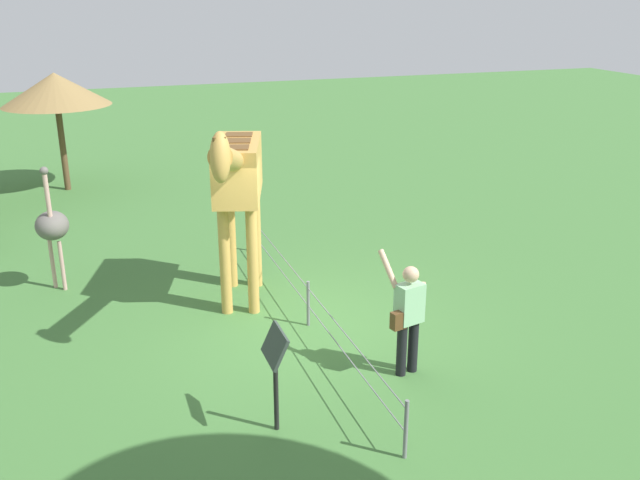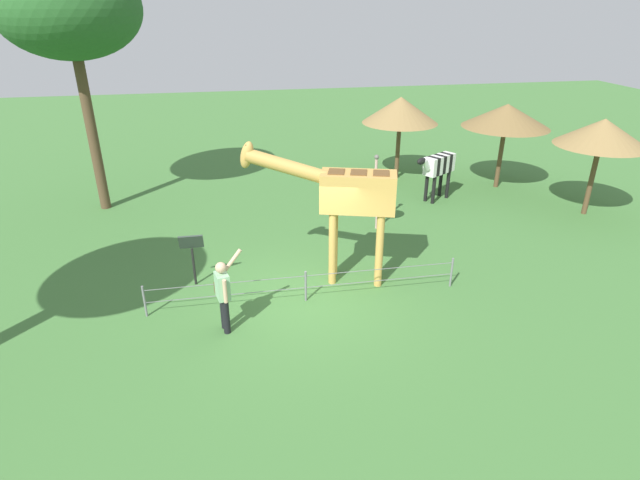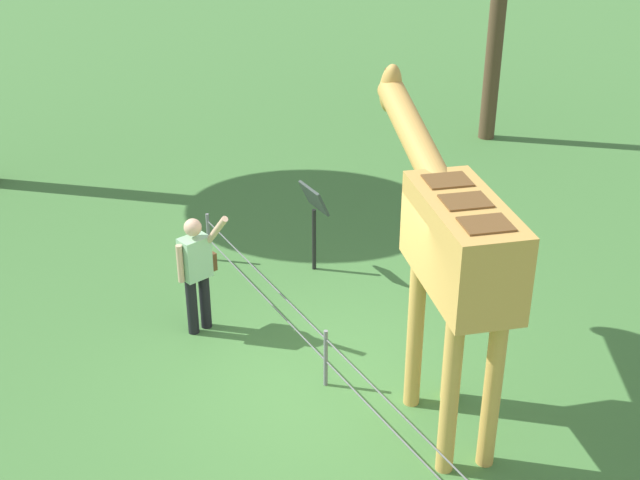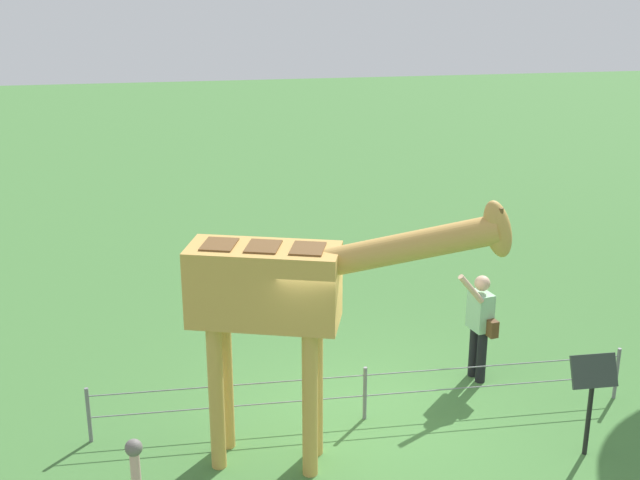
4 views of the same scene
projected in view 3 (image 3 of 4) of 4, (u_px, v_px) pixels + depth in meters
name	position (u px, v px, depth m)	size (l,w,h in m)	color
ground_plane	(337.00, 381.00, 10.00)	(60.00, 60.00, 0.00)	#427538
giraffe	(451.00, 242.00, 8.46)	(3.58, 1.51, 3.40)	gold
visitor	(197.00, 268.00, 10.56)	(0.63, 0.57, 1.72)	black
info_sign	(314.00, 210.00, 11.96)	(0.56, 0.21, 1.32)	black
wire_fence	(326.00, 356.00, 9.75)	(7.05, 0.05, 0.75)	slate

